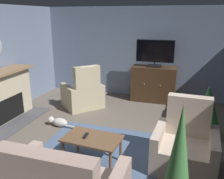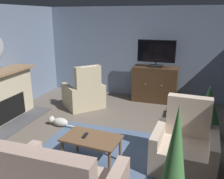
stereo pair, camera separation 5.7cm
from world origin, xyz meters
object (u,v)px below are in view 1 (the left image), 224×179
object	(u,v)px
tv_cabinet	(154,85)
potted_plant_tall_palm_by_window	(207,109)
television	(155,53)
cat	(58,122)
coffee_table	(92,141)
armchair_facing_sofa	(185,147)
tv_remote	(86,136)
fireplace	(2,98)
armchair_near_window	(83,94)

from	to	relation	value
tv_cabinet	potted_plant_tall_palm_by_window	distance (m)	2.23
television	cat	xyz separation A→B (m)	(-1.72, -2.24, -1.26)
coffee_table	armchair_facing_sofa	bearing A→B (deg)	15.22
tv_remote	cat	world-z (taller)	tv_remote
fireplace	potted_plant_tall_palm_by_window	xyz separation A→B (m)	(4.31, 0.59, 0.03)
tv_remote	potted_plant_tall_palm_by_window	xyz separation A→B (m)	(1.89, 1.53, 0.10)
fireplace	armchair_facing_sofa	distance (m)	4.00
fireplace	armchair_facing_sofa	xyz separation A→B (m)	(3.95, -0.57, -0.21)
television	armchair_facing_sofa	size ratio (longest dim) A/B	0.92
armchair_facing_sofa	armchair_near_window	world-z (taller)	armchair_near_window
coffee_table	armchair_near_window	bearing A→B (deg)	117.09
tv_cabinet	armchair_near_window	distance (m)	1.98
coffee_table	armchair_facing_sofa	size ratio (longest dim) A/B	0.86
tv_remote	armchair_facing_sofa	world-z (taller)	armchair_facing_sofa
fireplace	coffee_table	world-z (taller)	fireplace
cat	potted_plant_tall_palm_by_window	bearing A→B (deg)	8.93
tv_cabinet	potted_plant_tall_palm_by_window	world-z (taller)	potted_plant_tall_palm_by_window
fireplace	armchair_near_window	xyz separation A→B (m)	(1.36, 1.34, -0.20)
fireplace	coffee_table	size ratio (longest dim) A/B	1.87
armchair_near_window	cat	world-z (taller)	armchair_near_window
coffee_table	armchair_facing_sofa	world-z (taller)	armchair_facing_sofa
armchair_facing_sofa	armchair_near_window	size ratio (longest dim) A/B	0.88
coffee_table	fireplace	bearing A→B (deg)	159.43
fireplace	tv_remote	world-z (taller)	fireplace
television	armchair_near_window	world-z (taller)	television
tv_cabinet	armchair_near_window	world-z (taller)	armchair_near_window
armchair_near_window	potted_plant_tall_palm_by_window	xyz separation A→B (m)	(2.95, -0.75, 0.23)
television	armchair_near_window	bearing A→B (deg)	-148.50
armchair_near_window	tv_cabinet	bearing A→B (deg)	32.82
television	tv_cabinet	bearing A→B (deg)	90.00
coffee_table	tv_cabinet	bearing A→B (deg)	81.66
television	potted_plant_tall_palm_by_window	world-z (taller)	television
television	fireplace	bearing A→B (deg)	-142.08
tv_remote	armchair_near_window	world-z (taller)	armchair_near_window
tv_remote	armchair_facing_sofa	size ratio (longest dim) A/B	0.16
tv_remote	potted_plant_tall_palm_by_window	world-z (taller)	potted_plant_tall_palm_by_window
cat	television	bearing A→B (deg)	52.54
armchair_near_window	cat	distance (m)	1.25
tv_remote	cat	size ratio (longest dim) A/B	0.25
tv_cabinet	armchair_near_window	xyz separation A→B (m)	(-1.66, -1.07, -0.12)
television	tv_remote	size ratio (longest dim) A/B	5.92
television	tv_remote	distance (m)	3.47
coffee_table	potted_plant_tall_palm_by_window	xyz separation A→B (m)	(1.78, 1.54, 0.17)
fireplace	tv_cabinet	xyz separation A→B (m)	(3.03, 2.41, -0.08)
coffee_table	television	bearing A→B (deg)	81.53
tv_cabinet	armchair_near_window	size ratio (longest dim) A/B	0.97
armchair_facing_sofa	television	bearing A→B (deg)	107.46
fireplace	armchair_near_window	distance (m)	1.92
coffee_table	armchair_near_window	distance (m)	2.57
armchair_near_window	potted_plant_tall_palm_by_window	size ratio (longest dim) A/B	1.17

